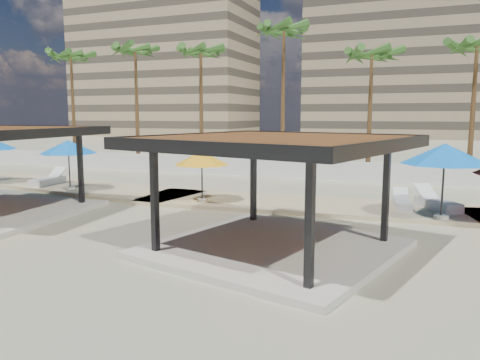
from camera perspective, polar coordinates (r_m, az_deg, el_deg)
The scene contains 18 objects.
ground at distance 15.15m, azimuth -4.81°, elevation -7.61°, with size 200.00×200.00×0.00m, color tan.
promenade at distance 21.56m, azimuth 9.24°, elevation -2.84°, with size 44.45×7.97×0.24m.
boundary_wall at distance 29.96m, azimuth 9.06°, elevation 1.22°, with size 56.00×0.30×1.20m, color silver.
building_west at distance 95.14m, azimuth -9.27°, elevation 14.60°, with size 34.00×16.00×32.40m.
building_mid at distance 91.63m, azimuth 20.79°, elevation 13.83°, with size 38.00×16.00×30.40m.
pavilion_central at distance 13.73m, azimuth 4.26°, elevation -0.43°, with size 8.28×8.28×3.45m.
umbrella_b at distance 21.14m, azimuth -4.68°, elevation 2.65°, with size 3.19×3.19×2.25m.
umbrella_d at distance 18.88m, azimuth 23.69°, elevation 2.90°, with size 3.59×3.59×2.83m.
umbrella_f at distance 25.95m, azimuth -20.21°, elevation 3.78°, with size 3.09×3.09×2.58m.
lounger_a at distance 28.31m, azimuth -22.32°, elevation -0.08°, with size 0.99×2.43×0.89m.
lounger_b at distance 20.90m, azimuth 19.18°, elevation -2.69°, with size 0.93×2.02×0.74m.
lounger_c at distance 21.06m, azimuth 22.87°, elevation -2.68°, with size 1.99×2.44×0.92m.
palm_a at distance 41.98m, azimuth -19.92°, elevation 13.50°, with size 3.00×3.00×9.65m.
palm_b at distance 38.66m, azimuth -12.65°, elevation 14.64°, with size 3.00×3.00×9.90m.
palm_c at distance 35.06m, azimuth -4.82°, elevation 14.80°, with size 3.00×3.00×9.44m.
palm_d at distance 33.76m, azimuth 5.36°, elevation 17.01°, with size 3.00×3.00×10.65m.
palm_e at distance 31.82m, azimuth 15.77°, elevation 13.94°, with size 3.00×3.00×8.67m.
palm_f at distance 31.93m, azimuth 26.91°, elevation 13.82°, with size 3.00×3.00×8.93m.
Camera 1 is at (6.60, -13.02, 4.05)m, focal length 35.00 mm.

